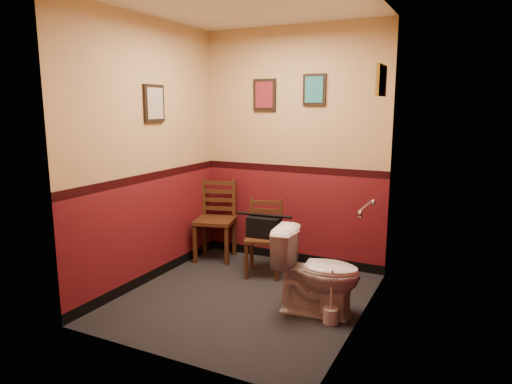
% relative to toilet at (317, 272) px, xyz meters
% --- Properties ---
extents(floor, '(2.20, 2.40, 0.00)m').
position_rel_toilet_xyz_m(floor, '(-0.72, -0.01, -0.38)').
color(floor, black).
rests_on(floor, ground).
extents(ceiling, '(2.20, 2.40, 0.00)m').
position_rel_toilet_xyz_m(ceiling, '(-0.72, -0.01, 2.32)').
color(ceiling, silver).
rests_on(ceiling, ground).
extents(wall_back, '(2.20, 0.00, 2.70)m').
position_rel_toilet_xyz_m(wall_back, '(-0.72, 1.19, 0.97)').
color(wall_back, '#5B1217').
rests_on(wall_back, ground).
extents(wall_front, '(2.20, 0.00, 2.70)m').
position_rel_toilet_xyz_m(wall_front, '(-0.72, -1.21, 0.97)').
color(wall_front, '#5B1217').
rests_on(wall_front, ground).
extents(wall_left, '(0.00, 2.40, 2.70)m').
position_rel_toilet_xyz_m(wall_left, '(-1.82, -0.01, 0.97)').
color(wall_left, '#5B1217').
rests_on(wall_left, ground).
extents(wall_right, '(0.00, 2.40, 2.70)m').
position_rel_toilet_xyz_m(wall_right, '(0.38, -0.01, 0.97)').
color(wall_right, '#5B1217').
rests_on(wall_right, ground).
extents(grab_bar, '(0.05, 0.56, 0.06)m').
position_rel_toilet_xyz_m(grab_bar, '(0.35, 0.24, 0.57)').
color(grab_bar, silver).
rests_on(grab_bar, wall_right).
extents(framed_print_back_a, '(0.28, 0.04, 0.36)m').
position_rel_toilet_xyz_m(framed_print_back_a, '(-1.07, 1.17, 1.57)').
color(framed_print_back_a, black).
rests_on(framed_print_back_a, wall_back).
extents(framed_print_back_b, '(0.26, 0.04, 0.34)m').
position_rel_toilet_xyz_m(framed_print_back_b, '(-0.47, 1.17, 1.62)').
color(framed_print_back_b, black).
rests_on(framed_print_back_b, wall_back).
extents(framed_print_left, '(0.04, 0.30, 0.38)m').
position_rel_toilet_xyz_m(framed_print_left, '(-1.80, 0.09, 1.47)').
color(framed_print_left, black).
rests_on(framed_print_left, wall_left).
extents(framed_print_right, '(0.04, 0.34, 0.28)m').
position_rel_toilet_xyz_m(framed_print_right, '(0.36, 0.59, 1.67)').
color(framed_print_right, olive).
rests_on(framed_print_right, wall_right).
extents(toilet, '(0.82, 0.52, 0.75)m').
position_rel_toilet_xyz_m(toilet, '(0.00, 0.00, 0.00)').
color(toilet, white).
rests_on(toilet, floor).
extents(toilet_brush, '(0.13, 0.13, 0.48)m').
position_rel_toilet_xyz_m(toilet_brush, '(0.18, -0.14, -0.30)').
color(toilet_brush, silver).
rests_on(toilet_brush, floor).
extents(chair_left, '(0.55, 0.55, 0.95)m').
position_rel_toilet_xyz_m(chair_left, '(-1.58, 0.89, 0.10)').
color(chair_left, '#4E2C17').
rests_on(chair_left, floor).
extents(chair_right, '(0.48, 0.48, 0.82)m').
position_rel_toilet_xyz_m(chair_right, '(-0.83, 0.67, 0.03)').
color(chair_right, '#4E2C17').
rests_on(chair_right, floor).
extents(handbag, '(0.37, 0.21, 0.26)m').
position_rel_toilet_xyz_m(handbag, '(-0.82, 0.63, 0.16)').
color(handbag, black).
rests_on(handbag, chair_right).
extents(tp_stack, '(0.26, 0.13, 0.22)m').
position_rel_toilet_xyz_m(tp_stack, '(-0.73, 0.98, -0.28)').
color(tp_stack, silver).
rests_on(tp_stack, floor).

